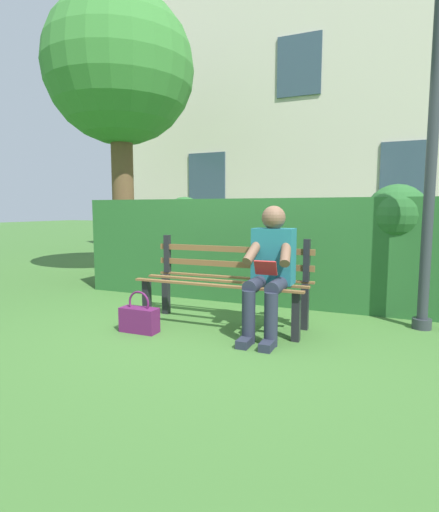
% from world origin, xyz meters
% --- Properties ---
extents(ground, '(60.00, 60.00, 0.00)m').
position_xyz_m(ground, '(0.00, 0.00, 0.00)').
color(ground, '#3D6B2D').
extents(park_bench, '(1.70, 0.54, 0.88)m').
position_xyz_m(park_bench, '(0.00, -0.08, 0.43)').
color(park_bench, black).
rests_on(park_bench, ground).
extents(person_seated, '(0.44, 0.73, 1.19)m').
position_xyz_m(person_seated, '(-0.50, 0.10, 0.64)').
color(person_seated, '#1E6672').
rests_on(person_seated, ground).
extents(hedge_backdrop, '(4.96, 0.83, 1.43)m').
position_xyz_m(hedge_backdrop, '(-0.10, -1.34, 0.69)').
color(hedge_backdrop, '#265B28').
rests_on(hedge_backdrop, ground).
extents(tree, '(2.59, 2.47, 4.72)m').
position_xyz_m(tree, '(2.87, -2.23, 3.40)').
color(tree, brown).
rests_on(tree, ground).
extents(building_facade, '(8.25, 3.31, 6.54)m').
position_xyz_m(building_facade, '(0.36, -6.52, 3.27)').
color(building_facade, beige).
rests_on(building_facade, ground).
extents(handbag, '(0.37, 0.15, 0.40)m').
position_xyz_m(handbag, '(0.65, 0.51, 0.13)').
color(handbag, '#59194C').
rests_on(handbag, ground).
extents(lamp_post, '(0.30, 0.30, 3.35)m').
position_xyz_m(lamp_post, '(-1.82, -0.66, 2.18)').
color(lamp_post, '#2D3338').
rests_on(lamp_post, ground).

